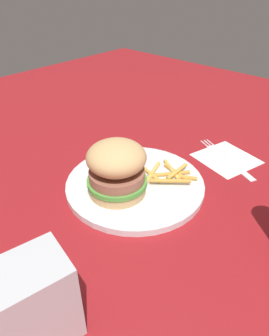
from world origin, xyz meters
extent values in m
plane|color=maroon|center=(0.00, 0.00, 0.00)|extent=(1.60, 1.60, 0.00)
cylinder|color=silver|center=(-0.01, 0.00, 0.01)|extent=(0.25, 0.25, 0.01)
cylinder|color=tan|center=(-0.01, 0.04, 0.02)|extent=(0.10, 0.10, 0.02)
cylinder|color=#4C9338|center=(-0.01, 0.04, 0.03)|extent=(0.10, 0.10, 0.01)
cylinder|color=#8E5B47|center=(-0.01, 0.04, 0.05)|extent=(0.09, 0.09, 0.02)
ellipsoid|color=tan|center=(-0.01, 0.04, 0.08)|extent=(0.10, 0.10, 0.05)
cylinder|color=gold|center=(-0.04, -0.06, 0.02)|extent=(0.06, 0.07, 0.01)
cylinder|color=gold|center=(-0.05, -0.07, 0.02)|extent=(0.06, 0.02, 0.01)
cylinder|color=gold|center=(-0.02, -0.03, 0.02)|extent=(0.05, 0.02, 0.01)
cylinder|color=#E5B251|center=(-0.04, -0.07, 0.02)|extent=(0.06, 0.04, 0.01)
cylinder|color=gold|center=(-0.07, -0.07, 0.02)|extent=(0.05, 0.03, 0.01)
cylinder|color=#E5B251|center=(-0.02, -0.04, 0.02)|extent=(0.03, 0.08, 0.01)
cylinder|color=gold|center=(-0.06, -0.03, 0.02)|extent=(0.06, 0.05, 0.01)
cylinder|color=gold|center=(-0.06, -0.07, 0.02)|extent=(0.01, 0.06, 0.01)
cube|color=white|center=(-0.09, -0.20, 0.00)|extent=(0.13, 0.13, 0.00)
cube|color=silver|center=(-0.12, -0.19, 0.00)|extent=(0.10, 0.06, 0.00)
cube|color=silver|center=(-0.05, -0.22, 0.00)|extent=(0.04, 0.04, 0.00)
cylinder|color=silver|center=(-0.03, -0.24, 0.00)|extent=(0.03, 0.02, 0.00)
cylinder|color=silver|center=(-0.02, -0.23, 0.00)|extent=(0.03, 0.02, 0.00)
cylinder|color=silver|center=(-0.02, -0.23, 0.00)|extent=(0.03, 0.02, 0.00)
cube|color=#B7BABF|center=(-0.11, 0.27, 0.05)|extent=(0.08, 0.10, 0.11)
camera|label=1|loc=(-0.31, 0.33, 0.34)|focal=32.32mm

